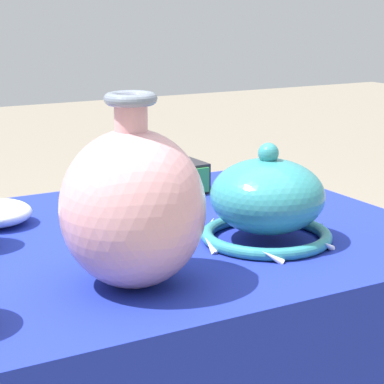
# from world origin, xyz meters

# --- Properties ---
(display_table) EXTENTS (1.03, 0.78, 0.71)m
(display_table) POSITION_xyz_m (0.00, -0.01, 0.64)
(display_table) COLOR #38383D
(display_table) RESTS_ON ground_plane
(vase_tall_bulbous) EXTENTS (0.22, 0.22, 0.29)m
(vase_tall_bulbous) POSITION_xyz_m (-0.12, -0.22, 0.84)
(vase_tall_bulbous) COLOR #D19399
(vase_tall_bulbous) RESTS_ON display_table
(vase_dome_bell) EXTENTS (0.25, 0.24, 0.18)m
(vase_dome_bell) POSITION_xyz_m (0.18, -0.14, 0.79)
(vase_dome_bell) COLOR teal
(vase_dome_bell) RESTS_ON display_table
(mosaic_tile_box) EXTENTS (0.13, 0.14, 0.07)m
(mosaic_tile_box) POSITION_xyz_m (0.20, 0.27, 0.75)
(mosaic_tile_box) COLOR #232328
(mosaic_tile_box) RESTS_ON display_table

